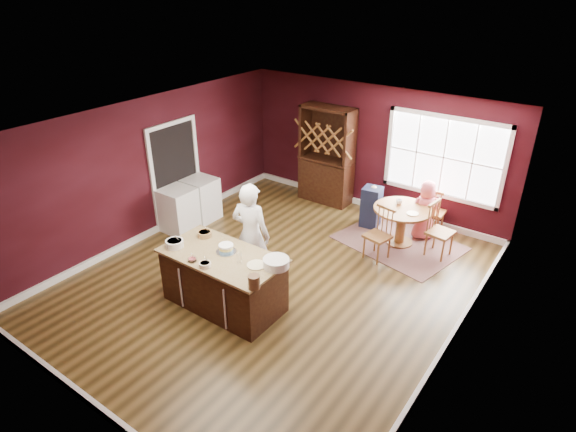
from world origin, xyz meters
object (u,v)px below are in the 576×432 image
Objects in this scene: dining_table at (402,218)px; chair_east at (441,230)px; chair_north at (434,210)px; washer at (178,210)px; high_chair at (371,206)px; kitchen_island at (224,281)px; baker at (251,235)px; dryer at (201,199)px; layer_cake at (226,248)px; seated_woman at (425,210)px; hutch at (327,155)px; toddler at (375,190)px; chair_south at (378,234)px.

dining_table is 0.76m from chair_east.
chair_north reaches higher than washer.
chair_east is at bearing 115.99° from chair_north.
kitchen_island is at bearing -107.51° from high_chair.
dining_table is 3.07m from baker.
kitchen_island is at bearing -38.93° from dryer.
chair_east is (2.26, 2.65, -0.38)m from baker.
layer_cake reaches higher than chair_north.
layer_cake is at bearing 31.97° from seated_woman.
dining_table is at bearing 67.00° from kitchen_island.
kitchen_island is 4.25m from seated_woman.
dining_table is 4.39m from washer.
hutch reaches higher than baker.
dryer is (-1.65, -2.30, -0.64)m from hutch.
seated_woman is (1.76, 3.14, -0.31)m from baker.
toddler is (0.70, 3.76, 0.37)m from kitchen_island.
chair_south is at bearing 38.57° from seated_woman.
kitchen_island is 4.36m from hutch.
washer is at bearing -24.79° from baker.
hutch is (-0.76, 4.15, 0.10)m from layer_cake.
washer is at bearing -147.80° from chair_south.
washer is at bearing -119.33° from hutch.
toddler is (0.69, 3.66, -0.17)m from layer_cake.
seated_woman is at bearing 1.47° from high_chair.
baker is at bearing 94.42° from layer_cake.
chair_south is at bearing 62.66° from layer_cake.
washer reaches higher than high_chair.
washer is (-3.85, -2.10, -0.09)m from dining_table.
chair_south is at bearing -60.62° from toddler.
baker is 1.51× the size of seated_woman.
high_chair is (-1.13, -0.47, -0.05)m from chair_north.
chair_south is 1.11× the size of washer.
seated_woman is at bearing 66.15° from kitchen_island.
baker is 2.69m from dryer.
washer is (-3.06, -2.41, 0.00)m from high_chair.
chair_north reaches higher than toddler.
chair_south is 3.85× the size of toddler.
chair_south is (1.37, 1.90, -0.40)m from baker.
washer is (-2.41, 1.21, -0.53)m from layer_cake.
hutch is at bearing 154.85° from chair_south.
dining_table is 4.20× the size of toddler.
hutch is (-2.47, 0.36, 0.49)m from seated_woman.
dining_table is 0.87m from toddler.
kitchen_island is 0.87× the size of hutch.
seated_woman is 4.60× the size of toddler.
chair_east is 1.19× the size of high_chair.
chair_north is at bearing 35.22° from chair_east.
dryer is at bearing -125.68° from hutch.
kitchen_island reaches higher than washer.
toddler is at bearing 38.29° from washer.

